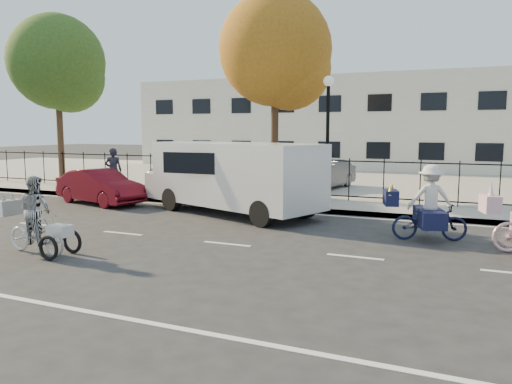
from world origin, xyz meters
The scene contains 19 objects.
ground centered at (0.00, 0.00, 0.00)m, with size 120.00×120.00×0.00m, color #333334.
road_markings centered at (0.00, 0.00, 0.01)m, with size 60.00×9.52×0.01m, color silver, non-canonical shape.
curb centered at (0.00, 5.05, 0.07)m, with size 60.00×0.10×0.15m, color #A8A399.
sidewalk centered at (0.00, 6.10, 0.07)m, with size 60.00×2.20×0.15m, color #A8A399.
parking_lot centered at (0.00, 15.00, 0.07)m, with size 60.00×15.60×0.15m, color #A8A399.
iron_fence centered at (0.00, 7.20, 0.90)m, with size 58.00×0.06×1.50m, color black, non-canonical shape.
building centered at (0.00, 25.00, 3.00)m, with size 34.00×10.00×6.00m, color silver.
lamppost centered at (0.50, 6.80, 3.11)m, with size 0.36×0.36×4.33m.
street_sign centered at (-1.85, 6.80, 1.42)m, with size 0.85×0.06×1.80m.
zebra_trike centered at (-3.38, -2.40, 0.65)m, with size 1.97×0.76×1.69m.
bull_bike centered at (4.25, 2.31, 0.73)m, with size 2.03×1.43×1.83m.
white_van centered at (-1.74, 3.80, 1.24)m, with size 6.83×3.99×2.24m.
red_sedan centered at (-7.03, 3.86, 0.62)m, with size 1.31×3.75×1.23m, color #580A14.
pedestrian centered at (-7.85, 5.62, 1.04)m, with size 0.65×0.43×1.78m, color black.
lot_car_a centered at (-7.78, 10.53, 0.78)m, with size 1.77×4.36×1.27m, color #A0A1A7.
lot_car_b centered at (-6.08, 10.11, 0.84)m, with size 2.29×4.97×1.38m, color white.
lot_car_c centered at (-0.56, 10.30, 0.76)m, with size 1.30×3.73×1.23m, color #4D4F55.
tree_west centered at (-12.05, 7.36, 5.45)m, with size 4.24×4.24×7.78m.
tree_mid centered at (-1.59, 7.51, 5.38)m, with size 4.19×4.19×7.68m.
Camera 1 is at (5.15, -10.18, 2.67)m, focal length 35.00 mm.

